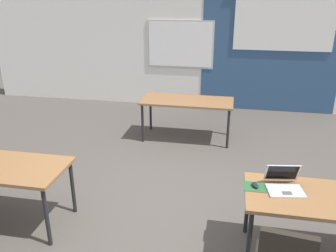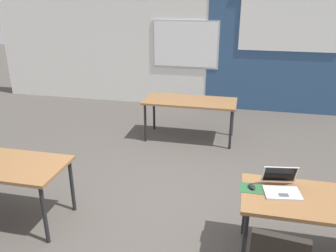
{
  "view_description": "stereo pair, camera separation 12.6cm",
  "coord_description": "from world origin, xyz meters",
  "px_view_note": "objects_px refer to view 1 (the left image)",
  "views": [
    {
      "loc": [
        0.76,
        -3.56,
        2.49
      ],
      "look_at": [
        -0.01,
        0.47,
        0.89
      ],
      "focal_mm": 36.93,
      "sensor_mm": 36.0,
      "label": 1
    },
    {
      "loc": [
        0.89,
        -3.53,
        2.49
      ],
      "look_at": [
        -0.01,
        0.47,
        0.89
      ],
      "focal_mm": 36.93,
      "sensor_mm": 36.0,
      "label": 2
    }
  ],
  "objects_px": {
    "desk_far_center": "(187,103)",
    "mouse_near_right_inner": "(255,185)",
    "desk_near_right": "(333,204)",
    "laptop_near_right_inner": "(284,184)"
  },
  "relations": [
    {
      "from": "desk_near_right",
      "to": "desk_far_center",
      "type": "bearing_deg",
      "value": 122.01
    },
    {
      "from": "desk_near_right",
      "to": "laptop_near_right_inner",
      "type": "height_order",
      "value": "laptop_near_right_inner"
    },
    {
      "from": "desk_far_center",
      "to": "mouse_near_right_inner",
      "type": "distance_m",
      "value": 2.93
    },
    {
      "from": "desk_near_right",
      "to": "desk_far_center",
      "type": "height_order",
      "value": "same"
    },
    {
      "from": "mouse_near_right_inner",
      "to": "desk_near_right",
      "type": "bearing_deg",
      "value": -4.89
    },
    {
      "from": "desk_near_right",
      "to": "laptop_near_right_inner",
      "type": "distance_m",
      "value": 0.46
    },
    {
      "from": "desk_far_center",
      "to": "laptop_near_right_inner",
      "type": "relative_size",
      "value": 4.27
    },
    {
      "from": "mouse_near_right_inner",
      "to": "desk_far_center",
      "type": "bearing_deg",
      "value": 110.86
    },
    {
      "from": "desk_far_center",
      "to": "desk_near_right",
      "type": "bearing_deg",
      "value": -57.99
    },
    {
      "from": "laptop_near_right_inner",
      "to": "mouse_near_right_inner",
      "type": "relative_size",
      "value": 3.29
    }
  ]
}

